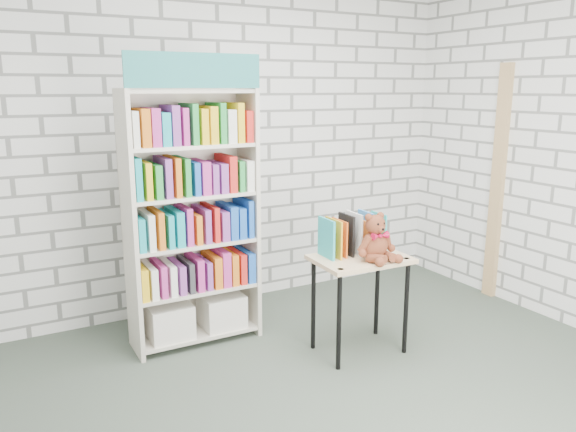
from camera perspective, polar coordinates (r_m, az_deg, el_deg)
ground at (r=3.61m, az=6.49°, el=-18.73°), size 4.50×4.50×0.00m
room_shell at (r=3.08m, az=7.34°, el=10.85°), size 4.52×4.02×2.81m
bookshelf at (r=4.17m, az=-9.76°, el=-0.10°), size 0.94×0.37×2.12m
display_table at (r=4.05m, az=7.37°, el=-5.51°), size 0.68×0.49×0.72m
table_books at (r=4.07m, az=6.62°, el=-1.90°), size 0.47×0.22×0.28m
teddy_bear at (r=3.94m, az=8.97°, el=-2.57°), size 0.31×0.28×0.33m
door_trim at (r=5.37m, az=20.51°, el=3.08°), size 0.05×0.12×2.10m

